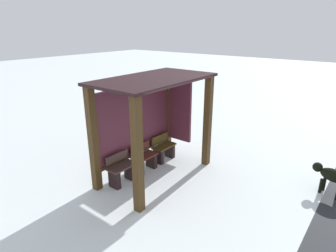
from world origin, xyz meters
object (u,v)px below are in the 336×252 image
object	(u,v)px
bench_right_inside	(164,150)
bench_center_inside	(144,160)
bus_shelter	(151,110)
dog	(330,175)
bench_left_inside	(122,171)

from	to	relation	value
bench_right_inside	bench_center_inside	bearing A→B (deg)	179.94
bench_right_inside	bus_shelter	bearing A→B (deg)	-167.87
bench_center_inside	dog	world-z (taller)	bench_center_inside
bench_right_inside	dog	size ratio (longest dim) A/B	0.83
bench_left_inside	bench_right_inside	xyz separation A→B (m)	(1.62, 0.00, -0.01)
bench_center_inside	bench_right_inside	xyz separation A→B (m)	(0.81, -0.00, 0.01)
bus_shelter	dog	size ratio (longest dim) A/B	3.40
dog	bus_shelter	bearing A→B (deg)	112.39
bus_shelter	dog	bearing A→B (deg)	-67.61
bench_left_inside	dog	world-z (taller)	bench_left_inside
bus_shelter	bench_right_inside	xyz separation A→B (m)	(0.68, 0.15, -1.35)
bus_shelter	bench_right_inside	bearing A→B (deg)	12.13
dog	bench_right_inside	bearing A→B (deg)	102.91
bench_left_inside	dog	size ratio (longest dim) A/B	0.86
dog	bench_center_inside	bearing A→B (deg)	113.23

